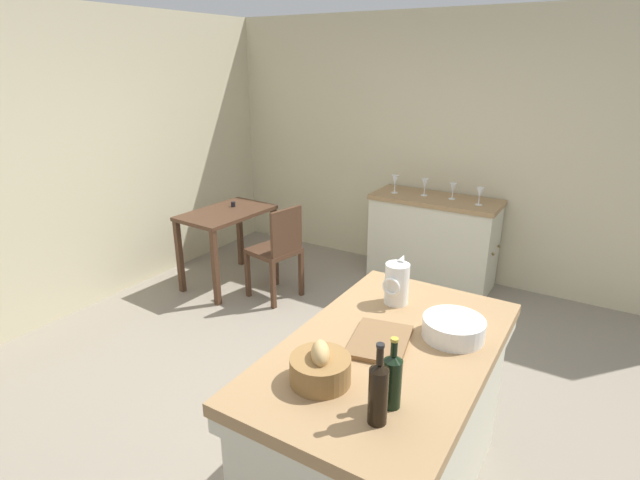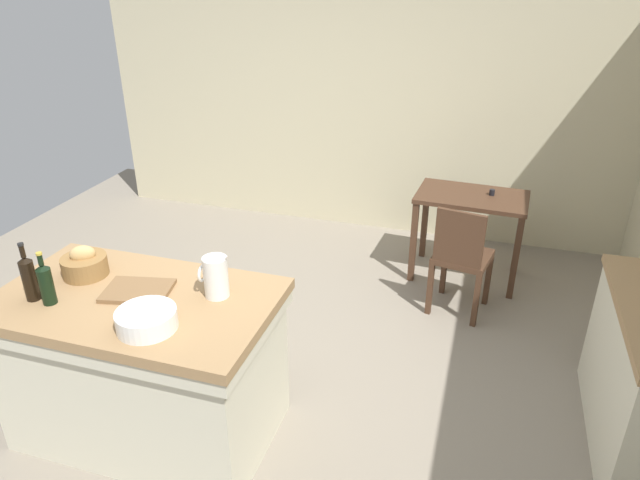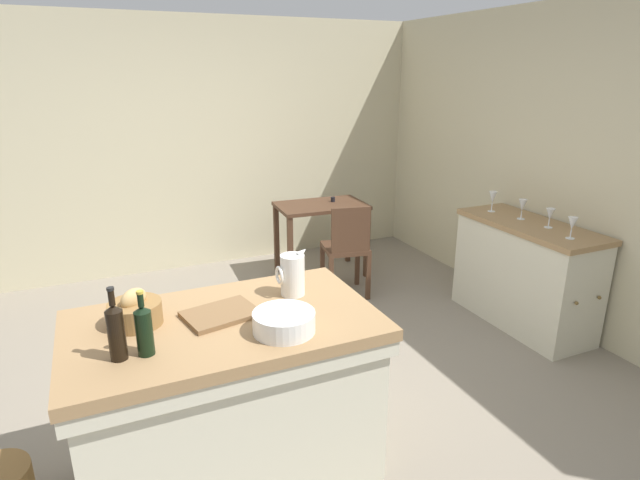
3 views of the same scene
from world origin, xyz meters
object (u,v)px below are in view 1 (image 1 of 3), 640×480
island_table (384,420)px  wine_glass_left (453,188)px  cutting_board (380,341)px  wash_bowl (453,328)px  pitcher (397,283)px  bread_basket (320,368)px  wine_bottle_amber (378,391)px  wine_bottle_dark (392,379)px  wine_glass_right (395,181)px  writing_desk (227,223)px  wine_glass_middle (425,184)px  side_cabinet (432,240)px  wooden_chair (278,249)px  wine_glass_far_left (480,193)px

island_table → wine_glass_left: 2.84m
island_table → cutting_board: size_ratio=4.32×
wash_bowl → wine_glass_left: size_ratio=1.88×
pitcher → wash_bowl: 0.42m
bread_basket → wine_bottle_amber: size_ratio=0.77×
wine_bottle_dark → wine_glass_left: size_ratio=1.89×
wine_bottle_dark → wine_glass_right: bearing=23.3°
island_table → wine_bottle_amber: 0.76m
writing_desk → wash_bowl: (-1.38, -2.66, 0.32)m
wine_glass_middle → island_table: bearing=-162.9°
writing_desk → side_cabinet: bearing=-57.4°
writing_desk → cutting_board: cutting_board is taller
side_cabinet → wine_glass_right: (-0.05, 0.42, 0.56)m
island_table → bread_basket: bread_basket is taller
cutting_board → wine_glass_middle: wine_glass_middle is taller
writing_desk → wine_bottle_amber: 3.37m
island_table → side_cabinet: size_ratio=1.20×
island_table → wash_bowl: (0.23, -0.23, 0.47)m
cutting_board → wine_bottle_dark: wine_bottle_dark is taller
wooden_chair → wash_bowl: (-1.36, -2.04, 0.47)m
bread_basket → wine_glass_left: (3.13, 0.44, 0.02)m
wash_bowl → cutting_board: wash_bowl is taller
wine_bottle_dark → wine_glass_right: size_ratio=1.64×
wine_glass_left → wine_glass_right: size_ratio=0.87×
wine_bottle_dark → wine_glass_middle: wine_bottle_dark is taller
island_table → wine_bottle_dark: 0.68m
wine_bottle_amber → wine_glass_right: size_ratio=1.83×
writing_desk → wine_glass_left: wine_glass_left is taller
wash_bowl → wine_bottle_dark: 0.61m
writing_desk → wine_bottle_amber: wine_bottle_amber is taller
side_cabinet → wine_bottle_amber: bearing=-164.5°
wine_glass_far_left → wine_bottle_amber: bearing=-171.6°
wine_glass_middle → wine_glass_right: bearing=101.0°
wooden_chair → wine_glass_right: (1.07, -0.68, 0.52)m
wash_bowl → writing_desk: bearing=62.6°
cutting_board → wine_bottle_dark: 0.45m
wine_glass_left → side_cabinet: bearing=100.3°
writing_desk → wine_glass_middle: 1.98m
pitcher → wine_glass_right: pitcher is taller
writing_desk → cutting_board: bearing=-124.0°
wine_bottle_amber → wine_glass_left: size_ratio=2.10×
writing_desk → pitcher: (-1.19, -2.29, 0.39)m
wash_bowl → wine_glass_far_left: size_ratio=1.79×
island_table → wine_glass_middle: size_ratio=8.89×
writing_desk → wine_glass_middle: bearing=-55.1°
wine_bottle_dark → wine_glass_far_left: bearing=8.8°
bread_basket → wine_glass_right: bread_basket is taller
wine_bottle_amber → wine_glass_middle: wine_bottle_amber is taller
wine_glass_far_left → wine_glass_right: size_ratio=0.91×
wooden_chair → wine_bottle_amber: (-2.08, -1.98, 0.55)m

